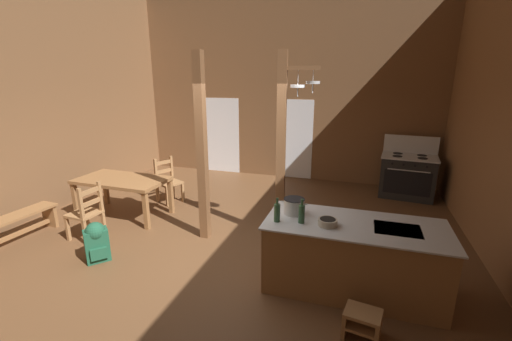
{
  "coord_description": "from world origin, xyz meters",
  "views": [
    {
      "loc": [
        1.96,
        -4.13,
        2.59
      ],
      "look_at": [
        0.48,
        0.55,
        1.21
      ],
      "focal_mm": 23.33,
      "sensor_mm": 36.0,
      "label": 1
    }
  ],
  "objects_px": {
    "ladderback_chair_by_post": "(168,181)",
    "mixing_bowl_on_counter": "(328,222)",
    "kitchen_island": "(353,257)",
    "stockpot_on_counter": "(294,206)",
    "bottle_tall_on_counter": "(302,213)",
    "bottle_short_on_counter": "(277,212)",
    "stove_range": "(407,175)",
    "dining_table": "(122,183)",
    "backpack": "(96,241)",
    "ladderback_chair_near_window": "(86,213)",
    "step_stool": "(362,322)",
    "bench_along_left_wall": "(9,226)"
  },
  "relations": [
    {
      "from": "stove_range",
      "to": "bottle_tall_on_counter",
      "type": "distance_m",
      "value": 4.43
    },
    {
      "from": "stockpot_on_counter",
      "to": "bottle_tall_on_counter",
      "type": "bearing_deg",
      "value": -60.6
    },
    {
      "from": "dining_table",
      "to": "bottle_short_on_counter",
      "type": "relative_size",
      "value": 5.65
    },
    {
      "from": "bottle_tall_on_counter",
      "to": "bench_along_left_wall",
      "type": "bearing_deg",
      "value": -176.63
    },
    {
      "from": "bench_along_left_wall",
      "to": "dining_table",
      "type": "bearing_deg",
      "value": 57.2
    },
    {
      "from": "kitchen_island",
      "to": "stockpot_on_counter",
      "type": "xyz_separation_m",
      "value": [
        -0.77,
        0.09,
        0.55
      ]
    },
    {
      "from": "stockpot_on_counter",
      "to": "ladderback_chair_by_post",
      "type": "bearing_deg",
      "value": 148.22
    },
    {
      "from": "step_stool",
      "to": "stockpot_on_counter",
      "type": "distance_m",
      "value": 1.53
    },
    {
      "from": "kitchen_island",
      "to": "backpack",
      "type": "xyz_separation_m",
      "value": [
        -3.54,
        -0.43,
        -0.13
      ]
    },
    {
      "from": "bottle_short_on_counter",
      "to": "stockpot_on_counter",
      "type": "bearing_deg",
      "value": 63.93
    },
    {
      "from": "stove_range",
      "to": "mixing_bowl_on_counter",
      "type": "bearing_deg",
      "value": -108.53
    },
    {
      "from": "bench_along_left_wall",
      "to": "bottle_tall_on_counter",
      "type": "height_order",
      "value": "bottle_tall_on_counter"
    },
    {
      "from": "backpack",
      "to": "bottle_tall_on_counter",
      "type": "bearing_deg",
      "value": 5.19
    },
    {
      "from": "backpack",
      "to": "bottle_tall_on_counter",
      "type": "height_order",
      "value": "bottle_tall_on_counter"
    },
    {
      "from": "kitchen_island",
      "to": "stockpot_on_counter",
      "type": "height_order",
      "value": "stockpot_on_counter"
    },
    {
      "from": "kitchen_island",
      "to": "bottle_tall_on_counter",
      "type": "height_order",
      "value": "bottle_tall_on_counter"
    },
    {
      "from": "dining_table",
      "to": "kitchen_island",
      "type": "bearing_deg",
      "value": -14.32
    },
    {
      "from": "mixing_bowl_on_counter",
      "to": "dining_table",
      "type": "bearing_deg",
      "value": 162.65
    },
    {
      "from": "step_stool",
      "to": "stockpot_on_counter",
      "type": "relative_size",
      "value": 1.18
    },
    {
      "from": "bottle_tall_on_counter",
      "to": "dining_table",
      "type": "bearing_deg",
      "value": 160.98
    },
    {
      "from": "ladderback_chair_by_post",
      "to": "bottle_tall_on_counter",
      "type": "relative_size",
      "value": 3.15
    },
    {
      "from": "ladderback_chair_near_window",
      "to": "backpack",
      "type": "distance_m",
      "value": 0.85
    },
    {
      "from": "bottle_tall_on_counter",
      "to": "bottle_short_on_counter",
      "type": "height_order",
      "value": "bottle_short_on_counter"
    },
    {
      "from": "dining_table",
      "to": "bottle_tall_on_counter",
      "type": "xyz_separation_m",
      "value": [
        3.64,
        -1.26,
        0.36
      ]
    },
    {
      "from": "ladderback_chair_by_post",
      "to": "step_stool",
      "type": "bearing_deg",
      "value": -35.2
    },
    {
      "from": "backpack",
      "to": "mixing_bowl_on_counter",
      "type": "relative_size",
      "value": 2.61
    },
    {
      "from": "ladderback_chair_near_window",
      "to": "bottle_tall_on_counter",
      "type": "height_order",
      "value": "bottle_tall_on_counter"
    },
    {
      "from": "kitchen_island",
      "to": "bench_along_left_wall",
      "type": "distance_m",
      "value": 5.28
    },
    {
      "from": "ladderback_chair_by_post",
      "to": "mixing_bowl_on_counter",
      "type": "xyz_separation_m",
      "value": [
        3.55,
        -2.15,
        0.48
      ]
    },
    {
      "from": "ladderback_chair_by_post",
      "to": "bottle_short_on_counter",
      "type": "height_order",
      "value": "bottle_short_on_counter"
    },
    {
      "from": "backpack",
      "to": "bottle_short_on_counter",
      "type": "distance_m",
      "value": 2.72
    },
    {
      "from": "stove_range",
      "to": "mixing_bowl_on_counter",
      "type": "xyz_separation_m",
      "value": [
        -1.36,
        -4.05,
        0.44
      ]
    },
    {
      "from": "stockpot_on_counter",
      "to": "mixing_bowl_on_counter",
      "type": "relative_size",
      "value": 1.49
    },
    {
      "from": "ladderback_chair_by_post",
      "to": "bottle_tall_on_counter",
      "type": "height_order",
      "value": "bottle_tall_on_counter"
    },
    {
      "from": "backpack",
      "to": "dining_table",
      "type": "bearing_deg",
      "value": 115.68
    },
    {
      "from": "stove_range",
      "to": "ladderback_chair_near_window",
      "type": "xyz_separation_m",
      "value": [
        -5.24,
        -3.81,
        -0.03
      ]
    },
    {
      "from": "stove_range",
      "to": "dining_table",
      "type": "relative_size",
      "value": 0.77
    },
    {
      "from": "stockpot_on_counter",
      "to": "bottle_short_on_counter",
      "type": "xyz_separation_m",
      "value": [
        -0.15,
        -0.31,
        0.02
      ]
    },
    {
      "from": "bench_along_left_wall",
      "to": "backpack",
      "type": "relative_size",
      "value": 2.58
    },
    {
      "from": "bottle_tall_on_counter",
      "to": "bottle_short_on_counter",
      "type": "bearing_deg",
      "value": -169.62
    },
    {
      "from": "ladderback_chair_near_window",
      "to": "ladderback_chair_by_post",
      "type": "xyz_separation_m",
      "value": [
        0.34,
        1.91,
        0.0
      ]
    },
    {
      "from": "step_stool",
      "to": "bottle_short_on_counter",
      "type": "bearing_deg",
      "value": 150.34
    },
    {
      "from": "ladderback_chair_near_window",
      "to": "bottle_short_on_counter",
      "type": "xyz_separation_m",
      "value": [
        3.28,
        -0.31,
        0.56
      ]
    },
    {
      "from": "stove_range",
      "to": "dining_table",
      "type": "xyz_separation_m",
      "value": [
        -5.31,
        -2.81,
        0.17
      ]
    },
    {
      "from": "ladderback_chair_by_post",
      "to": "ladderback_chair_near_window",
      "type": "bearing_deg",
      "value": -100.0
    },
    {
      "from": "dining_table",
      "to": "bench_along_left_wall",
      "type": "height_order",
      "value": "dining_table"
    },
    {
      "from": "step_stool",
      "to": "bottle_short_on_counter",
      "type": "distance_m",
      "value": 1.48
    },
    {
      "from": "mixing_bowl_on_counter",
      "to": "backpack",
      "type": "bearing_deg",
      "value": -174.96
    },
    {
      "from": "bottle_short_on_counter",
      "to": "bench_along_left_wall",
      "type": "bearing_deg",
      "value": -177.1
    },
    {
      "from": "bottle_tall_on_counter",
      "to": "backpack",
      "type": "bearing_deg",
      "value": -174.81
    }
  ]
}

